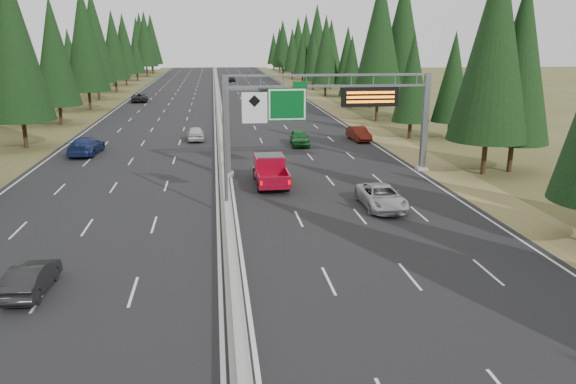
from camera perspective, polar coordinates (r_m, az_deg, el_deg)
The scene contains 19 objects.
road at distance 88.74m, azimuth -7.13°, elevation 8.42°, with size 32.00×260.00×0.08m, color black.
shoulder_right at distance 90.61m, azimuth 4.33°, elevation 8.63°, with size 3.60×260.00×0.06m, color olive.
shoulder_left at distance 90.40m, azimuth -18.59°, elevation 7.87°, with size 3.60×260.00×0.06m, color #4A4922.
median_barrier at distance 88.70m, azimuth -7.14°, elevation 8.66°, with size 0.70×260.00×0.85m.
sign_gantry at distance 44.34m, azimuth 4.97°, elevation 8.48°, with size 16.75×0.98×7.80m.
hov_sign_pole at distance 33.60m, azimuth -5.45°, elevation 5.35°, with size 2.80×0.50×8.00m.
tree_row_right at distance 78.04m, azimuth 9.75°, elevation 14.09°, with size 12.23×242.14×18.92m.
tree_row_left at distance 75.90m, azimuth -24.23°, elevation 13.54°, with size 12.26×240.42×18.96m.
silver_minivan at distance 36.13m, azimuth 9.46°, elevation -0.47°, with size 2.38×5.16×1.43m, color #B3B2B7.
red_pickup at distance 41.61m, azimuth -1.85°, elevation 2.41°, with size 2.25×6.29×2.05m.
car_ahead_green at distance 56.90m, azimuth 1.18°, elevation 5.54°, with size 1.80×4.47×1.52m, color #155E22.
car_ahead_dkred at distance 60.05m, azimuth 7.19°, elevation 5.90°, with size 1.53×4.39×1.45m, color #59150C.
car_ahead_dkgrey at distance 104.17m, azimuth -2.36°, elevation 10.01°, with size 2.28×5.62×1.63m, color black.
car_ahead_white at distance 107.80m, azimuth -1.57°, elevation 10.11°, with size 2.21×4.79×1.33m, color white.
car_ahead_far at distance 143.87m, azimuth -5.77°, elevation 11.38°, with size 1.80×4.46×1.52m, color black.
car_onc_near at distance 26.32m, azimuth -24.62°, elevation -7.94°, with size 1.37×3.94×1.30m, color black.
car_onc_blue at distance 55.47m, azimuth -19.84°, elevation 4.44°, with size 2.31×5.68×1.65m, color navy.
car_onc_white at distance 60.47m, azimuth -9.38°, elevation 5.90°, with size 1.76×4.37×1.49m, color silver.
car_onc_far at distance 100.18m, azimuth -14.84°, elevation 9.28°, with size 2.56×5.56×1.54m, color black.
Camera 1 is at (-0.53, -8.12, 10.49)m, focal length 35.00 mm.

